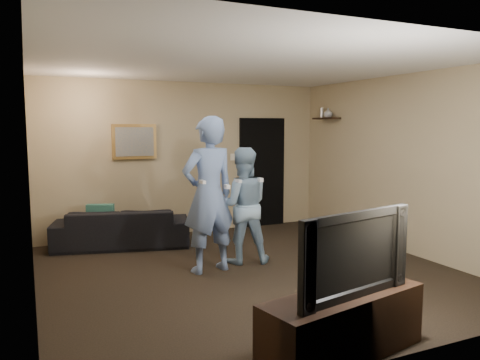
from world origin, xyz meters
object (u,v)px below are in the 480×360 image
tv_console (343,325)px  sofa (122,227)px  wii_player_left (209,195)px  wii_player_right (242,205)px  television (345,252)px

tv_console → sofa: bearing=91.4°
sofa → tv_console: 4.37m
wii_player_left → sofa: bearing=114.2°
wii_player_right → sofa: bearing=130.9°
tv_console → wii_player_left: size_ratio=0.75×
sofa → wii_player_right: wii_player_right is taller
television → wii_player_left: 2.54m
sofa → television: (0.97, -4.26, 0.56)m
wii_player_right → television: bearing=-97.6°
sofa → wii_player_right: (1.33, -1.54, 0.49)m
wii_player_left → wii_player_right: size_ratio=1.26×
television → wii_player_right: wii_player_right is taller
tv_console → wii_player_left: wii_player_left is taller
sofa → television: size_ratio=1.71×
sofa → television: television is taller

